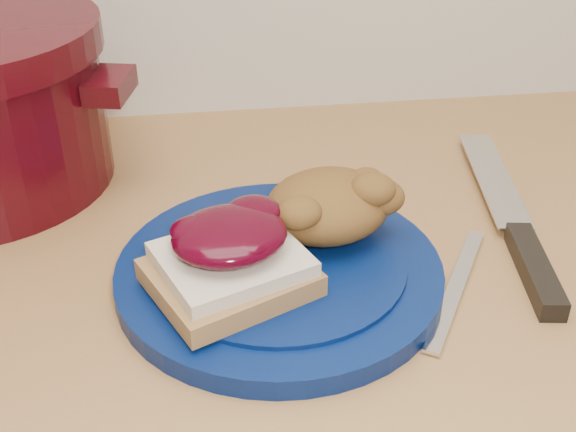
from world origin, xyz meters
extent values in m
cylinder|color=#051647|center=(0.03, 1.45, 0.91)|extent=(0.34, 0.34, 0.02)
cube|color=olive|center=(-0.01, 1.42, 0.93)|extent=(0.14, 0.14, 0.02)
cube|color=beige|center=(-0.01, 1.42, 0.95)|extent=(0.13, 0.12, 0.01)
ellipsoid|color=#31010E|center=(-0.01, 1.43, 0.96)|extent=(0.11, 0.10, 0.03)
ellipsoid|color=brown|center=(0.07, 1.48, 0.95)|extent=(0.13, 0.12, 0.05)
cube|color=black|center=(0.24, 1.42, 0.91)|extent=(0.04, 0.12, 0.02)
cube|color=silver|center=(0.26, 1.58, 0.91)|extent=(0.06, 0.19, 0.00)
cube|color=silver|center=(0.17, 1.42, 0.90)|extent=(0.10, 0.15, 0.00)
cube|color=#34050B|center=(-0.11, 1.63, 1.01)|extent=(0.05, 0.07, 0.02)
camera|label=1|loc=(-0.03, 0.98, 1.26)|focal=45.00mm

